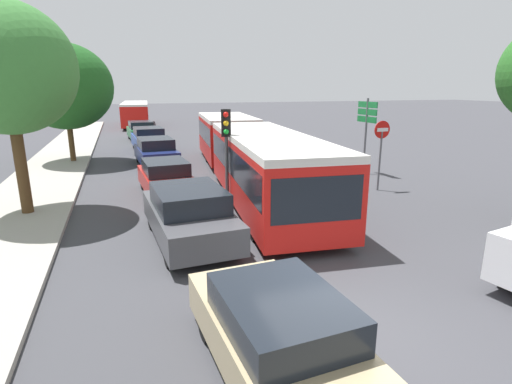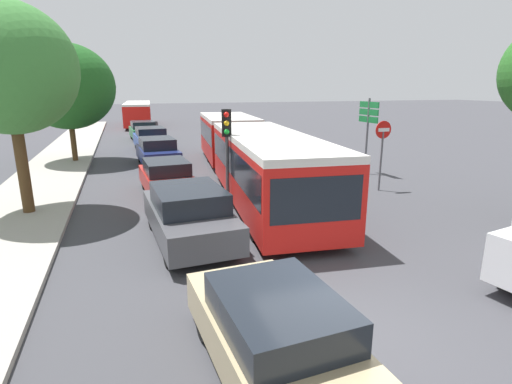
# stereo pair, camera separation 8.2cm
# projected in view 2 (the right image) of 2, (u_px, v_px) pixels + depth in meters

# --- Properties ---
(ground_plane) EXTENTS (200.00, 200.00, 0.00)m
(ground_plane) POSITION_uv_depth(u_px,v_px,m) (341.00, 335.00, 6.83)
(ground_plane) COLOR #3D3D42
(kerb_strip_left) EXTENTS (3.20, 50.38, 0.14)m
(kerb_strip_left) POSITION_uv_depth(u_px,v_px,m) (64.00, 158.00, 23.31)
(kerb_strip_left) COLOR #9E998E
(kerb_strip_left) RESTS_ON ground
(articulated_bus) EXTENTS (4.33, 17.35, 2.55)m
(articulated_bus) POSITION_uv_depth(u_px,v_px,m) (247.00, 149.00, 17.35)
(articulated_bus) COLOR red
(articulated_bus) RESTS_ON ground
(city_bus_rear) EXTENTS (3.29, 11.67, 2.48)m
(city_bus_rear) POSITION_uv_depth(u_px,v_px,m) (138.00, 112.00, 43.04)
(city_bus_rear) COLOR red
(city_bus_rear) RESTS_ON ground
(queued_car_tan) EXTENTS (1.92, 4.06, 1.38)m
(queued_car_tan) POSITION_uv_depth(u_px,v_px,m) (276.00, 336.00, 5.66)
(queued_car_tan) COLOR tan
(queued_car_tan) RESTS_ON ground
(queued_car_graphite) EXTENTS (2.14, 4.52, 1.53)m
(queued_car_graphite) POSITION_uv_depth(u_px,v_px,m) (189.00, 214.00, 10.79)
(queued_car_graphite) COLOR #47474C
(queued_car_graphite) RESTS_ON ground
(queued_car_red) EXTENTS (1.93, 4.08, 1.39)m
(queued_car_red) POSITION_uv_depth(u_px,v_px,m) (167.00, 177.00, 15.50)
(queued_car_red) COLOR #B21E19
(queued_car_red) RESTS_ON ground
(queued_car_navy) EXTENTS (2.08, 4.41, 1.50)m
(queued_car_navy) POSITION_uv_depth(u_px,v_px,m) (157.00, 152.00, 21.26)
(queued_car_navy) COLOR navy
(queued_car_navy) RESTS_ON ground
(queued_car_blue) EXTENTS (2.14, 4.53, 1.54)m
(queued_car_blue) POSITION_uv_depth(u_px,v_px,m) (151.00, 139.00, 26.30)
(queued_car_blue) COLOR #284799
(queued_car_blue) RESTS_ON ground
(queued_car_green) EXTENTS (2.09, 4.42, 1.50)m
(queued_car_green) POSITION_uv_depth(u_px,v_px,m) (143.00, 131.00, 31.38)
(queued_car_green) COLOR #236638
(queued_car_green) RESTS_ON ground
(traffic_light) EXTENTS (0.37, 0.39, 3.40)m
(traffic_light) POSITION_uv_depth(u_px,v_px,m) (227.00, 136.00, 13.38)
(traffic_light) COLOR #56595E
(traffic_light) RESTS_ON ground
(no_entry_sign) EXTENTS (0.70, 0.08, 2.82)m
(no_entry_sign) POSITION_uv_depth(u_px,v_px,m) (382.00, 145.00, 15.88)
(no_entry_sign) COLOR #56595E
(no_entry_sign) RESTS_ON ground
(direction_sign_post) EXTENTS (0.13, 1.40, 3.60)m
(direction_sign_post) POSITION_uv_depth(u_px,v_px,m) (368.00, 121.00, 18.82)
(direction_sign_post) COLOR #56595E
(direction_sign_post) RESTS_ON ground
(tree_left_mid) EXTENTS (4.04, 4.04, 6.63)m
(tree_left_mid) POSITION_uv_depth(u_px,v_px,m) (5.00, 72.00, 12.05)
(tree_left_mid) COLOR #51381E
(tree_left_mid) RESTS_ON ground
(tree_left_far) EXTENTS (4.95, 4.95, 6.37)m
(tree_left_far) POSITION_uv_depth(u_px,v_px,m) (67.00, 87.00, 21.22)
(tree_left_far) COLOR #51381E
(tree_left_far) RESTS_ON ground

